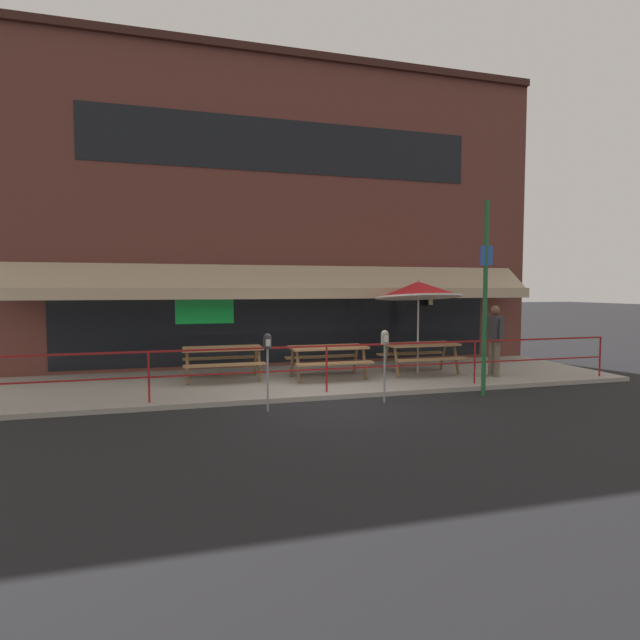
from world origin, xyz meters
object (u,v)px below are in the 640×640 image
(picnic_table_centre, at_px, (328,353))
(parking_meter_near, at_px, (267,348))
(picnic_table_left, at_px, (223,354))
(parking_meter_far, at_px, (385,344))
(street_sign_pole, at_px, (485,296))
(pedestrian_walking, at_px, (495,337))
(picnic_table_right, at_px, (421,350))
(patio_umbrella_right, at_px, (418,290))

(picnic_table_centre, distance_m, parking_meter_near, 3.04)
(picnic_table_left, relative_size, parking_meter_far, 1.27)
(picnic_table_left, distance_m, street_sign_pole, 5.94)
(pedestrian_walking, height_order, parking_meter_far, pedestrian_walking)
(picnic_table_left, height_order, picnic_table_right, same)
(parking_meter_near, relative_size, parking_meter_far, 1.00)
(patio_umbrella_right, bearing_deg, parking_meter_near, -149.13)
(picnic_table_centre, relative_size, patio_umbrella_right, 0.75)
(picnic_table_centre, distance_m, patio_umbrella_right, 2.83)
(street_sign_pole, bearing_deg, parking_meter_near, -178.25)
(patio_umbrella_right, xyz_separation_m, parking_meter_near, (-4.25, -2.54, -1.03))
(pedestrian_walking, xyz_separation_m, street_sign_pole, (-1.26, -1.45, 1.01))
(picnic_table_left, distance_m, picnic_table_centre, 2.45)
(patio_umbrella_right, xyz_separation_m, pedestrian_walking, (1.56, -0.95, -1.12))
(picnic_table_right, relative_size, parking_meter_far, 1.27)
(patio_umbrella_right, relative_size, parking_meter_near, 1.68)
(pedestrian_walking, relative_size, parking_meter_far, 1.20)
(picnic_table_left, relative_size, picnic_table_centre, 1.00)
(picnic_table_left, distance_m, parking_meter_far, 4.01)
(patio_umbrella_right, xyz_separation_m, street_sign_pole, (0.30, -2.40, -0.11))
(picnic_table_right, distance_m, patio_umbrella_right, 1.48)
(picnic_table_left, distance_m, picnic_table_right, 4.84)
(parking_meter_near, relative_size, street_sign_pole, 0.35)
(parking_meter_far, bearing_deg, picnic_table_right, 49.68)
(picnic_table_centre, bearing_deg, parking_meter_far, -78.77)
(pedestrian_walking, xyz_separation_m, parking_meter_far, (-3.51, -1.52, 0.09))
(picnic_table_left, xyz_separation_m, parking_meter_far, (2.87, -2.76, 0.44))
(street_sign_pole, bearing_deg, parking_meter_far, -178.23)
(pedestrian_walking, bearing_deg, picnic_table_right, 153.50)
(street_sign_pole, bearing_deg, picnic_table_left, 152.21)
(parking_meter_near, height_order, street_sign_pole, street_sign_pole)
(picnic_table_centre, relative_size, street_sign_pole, 0.45)
(parking_meter_near, bearing_deg, patio_umbrella_right, 30.87)
(patio_umbrella_right, bearing_deg, pedestrian_walking, -31.35)
(picnic_table_centre, height_order, picnic_table_right, same)
(pedestrian_walking, relative_size, parking_meter_near, 1.20)
(picnic_table_centre, distance_m, picnic_table_right, 2.41)
(picnic_table_right, xyz_separation_m, parking_meter_far, (-1.95, -2.30, 0.44))
(parking_meter_near, xyz_separation_m, street_sign_pole, (4.55, 0.14, 0.92))
(picnic_table_centre, distance_m, parking_meter_far, 2.39)
(picnic_table_left, bearing_deg, parking_meter_near, -78.68)
(picnic_table_left, height_order, pedestrian_walking, pedestrian_walking)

